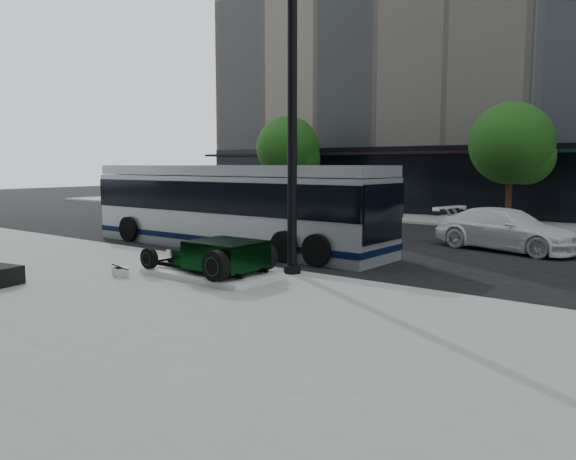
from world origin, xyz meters
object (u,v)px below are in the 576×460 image
Objects in this scene: transit_bus at (232,206)px; hot_rod at (220,255)px; lamppost at (292,126)px; white_sedan at (507,230)px.

hot_rod is at bearing -49.68° from transit_bus.
lamppost reaches higher than white_sedan.
transit_bus reaches higher than white_sedan.
hot_rod is 10.69m from white_sedan.
lamppost is 0.68× the size of transit_bus.
lamppost reaches higher than transit_bus.
white_sedan is at bearing 70.08° from lamppost.
hot_rod is 0.39× the size of lamppost.
transit_bus is (-3.93, 4.64, 0.79)m from hot_rod.
transit_bus is at bearing 148.79° from lamppost.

